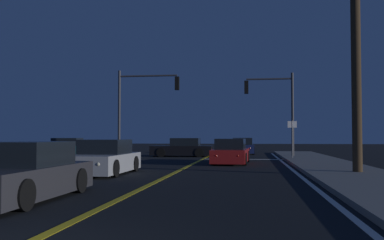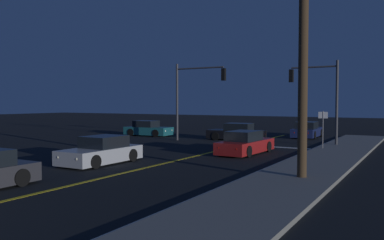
{
  "view_description": "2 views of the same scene",
  "coord_description": "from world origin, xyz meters",
  "views": [
    {
      "loc": [
        3.03,
        -4.66,
        1.47
      ],
      "look_at": [
        -0.82,
        23.46,
        2.55
      ],
      "focal_mm": 39.99,
      "sensor_mm": 36.0,
      "label": 1
    },
    {
      "loc": [
        10.99,
        -3.37,
        3.0
      ],
      "look_at": [
        -1.38,
        18.15,
        1.91
      ],
      "focal_mm": 37.86,
      "sensor_mm": 36.0,
      "label": 2
    }
  ],
  "objects": [
    {
      "name": "car_lead_oncoming_teal",
      "position": [
        -10.49,
        26.05,
        0.58
      ],
      "size": [
        4.33,
        2.04,
        1.34
      ],
      "rotation": [
        0.0,
        0.0,
        -1.53
      ],
      "color": "#195960",
      "rests_on": "ground"
    },
    {
      "name": "car_far_approaching_black",
      "position": [
        -1.86,
        26.13,
        0.58
      ],
      "size": [
        4.5,
        1.99,
        1.34
      ],
      "rotation": [
        0.0,
        0.0,
        1.58
      ],
      "color": "black",
      "rests_on": "ground"
    },
    {
      "name": "lane_line_center",
      "position": [
        0.0,
        12.13,
        0.01
      ],
      "size": [
        0.2,
        41.23,
        0.01
      ],
      "primitive_type": "cube",
      "color": "gold",
      "rests_on": "ground"
    },
    {
      "name": "sidewalk_right",
      "position": [
        6.69,
        12.13,
        0.07
      ],
      "size": [
        3.2,
        43.66,
        0.15
      ],
      "primitive_type": "cube",
      "color": "slate",
      "rests_on": "ground"
    },
    {
      "name": "car_distant_tail_navy",
      "position": [
        2.35,
        31.43,
        0.58
      ],
      "size": [
        2.03,
        4.72,
        1.34
      ],
      "rotation": [
        0.0,
        0.0,
        0.03
      ],
      "color": "navy",
      "rests_on": "ground"
    },
    {
      "name": "street_sign_corner",
      "position": [
        5.59,
        22.25,
        1.65
      ],
      "size": [
        0.56,
        0.08,
        2.45
      ],
      "color": "slate",
      "rests_on": "ground"
    },
    {
      "name": "lane_line_edge_right",
      "position": [
        4.84,
        12.13,
        0.01
      ],
      "size": [
        0.16,
        41.23,
        0.01
      ],
      "primitive_type": "cube",
      "color": "silver",
      "rests_on": "ground"
    },
    {
      "name": "traffic_signal_far_left",
      "position": [
        -4.39,
        23.65,
        4.01
      ],
      "size": [
        4.26,
        0.28,
        5.99
      ],
      "color": "#38383D",
      "rests_on": "ground"
    },
    {
      "name": "traffic_signal_near_right",
      "position": [
        4.73,
        25.05,
        3.84
      ],
      "size": [
        3.35,
        0.28,
        5.82
      ],
      "rotation": [
        0.0,
        0.0,
        3.14
      ],
      "color": "#38383D",
      "rests_on": "ground"
    },
    {
      "name": "stop_bar",
      "position": [
        2.54,
        22.75,
        0.01
      ],
      "size": [
        5.09,
        0.5,
        0.01
      ],
      "primitive_type": "cube",
      "color": "silver",
      "rests_on": "ground"
    },
    {
      "name": "utility_pole_right",
      "position": [
        6.99,
        12.01,
        4.97
      ],
      "size": [
        1.7,
        0.36,
        9.67
      ],
      "color": "#42301E",
      "rests_on": "ground"
    },
    {
      "name": "car_following_oncoming_silver",
      "position": [
        -2.68,
        11.51,
        0.58
      ],
      "size": [
        1.99,
        4.34,
        1.34
      ],
      "rotation": [
        0.0,
        0.0,
        3.14
      ],
      "color": "#B2B5BA",
      "rests_on": "ground"
    },
    {
      "name": "car_parked_curb_red",
      "position": [
        1.99,
        18.52,
        0.58
      ],
      "size": [
        1.98,
        4.74,
        1.34
      ],
      "rotation": [
        0.0,
        0.0,
        -0.04
      ],
      "color": "maroon",
      "rests_on": "ground"
    }
  ]
}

